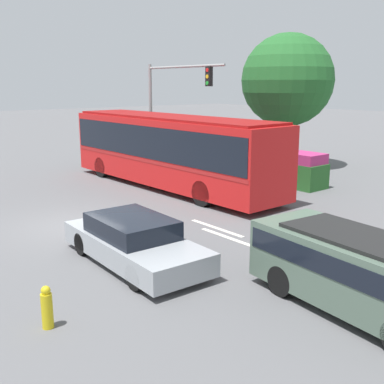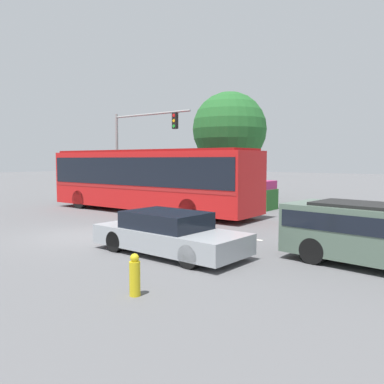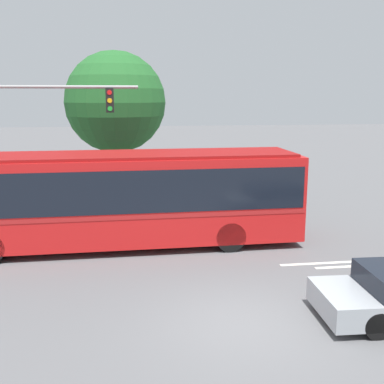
% 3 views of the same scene
% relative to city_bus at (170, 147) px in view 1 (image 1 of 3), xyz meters
% --- Properties ---
extents(ground_plane, '(140.00, 140.00, 0.00)m').
position_rel_city_bus_xyz_m(ground_plane, '(2.76, -5.99, -1.82)').
color(ground_plane, '#5B5B5E').
extents(city_bus, '(12.17, 2.80, 3.20)m').
position_rel_city_bus_xyz_m(city_bus, '(0.00, 0.00, 0.00)').
color(city_bus, red).
rests_on(city_bus, ground).
extents(sedan_foreground, '(4.75, 2.02, 1.22)m').
position_rel_city_bus_xyz_m(sedan_foreground, '(6.82, -6.26, -1.24)').
color(sedan_foreground, '#9EA3A8').
rests_on(sedan_foreground, ground).
extents(suv_left_lane, '(4.96, 2.34, 1.60)m').
position_rel_city_bus_xyz_m(suv_left_lane, '(12.05, -4.14, -0.89)').
color(suv_left_lane, '#516656').
rests_on(suv_left_lane, ground).
extents(traffic_light_pole, '(6.07, 0.24, 5.61)m').
position_rel_city_bus_xyz_m(traffic_light_pole, '(-3.60, 2.65, 2.05)').
color(traffic_light_pole, gray).
rests_on(traffic_light_pole, ground).
extents(flowering_hedge, '(7.23, 1.37, 1.57)m').
position_rel_city_bus_xyz_m(flowering_hedge, '(1.19, 4.56, -1.05)').
color(flowering_hedge, '#286028').
rests_on(flowering_hedge, ground).
extents(street_tree_left, '(5.02, 5.02, 7.27)m').
position_rel_city_bus_xyz_m(street_tree_left, '(-0.34, 8.33, 2.93)').
color(street_tree_left, brown).
rests_on(street_tree_left, ground).
extents(fire_hydrant, '(0.22, 0.22, 0.86)m').
position_rel_city_bus_xyz_m(fire_hydrant, '(8.63, -9.37, -1.41)').
color(fire_hydrant, gold).
rests_on(fire_hydrant, ground).
extents(lane_stripe_near, '(2.40, 0.16, 0.01)m').
position_rel_city_bus_xyz_m(lane_stripe_near, '(6.93, -2.96, -1.82)').
color(lane_stripe_near, silver).
rests_on(lane_stripe_near, ground).
extents(lane_stripe_mid, '(2.40, 0.16, 0.01)m').
position_rel_city_bus_xyz_m(lane_stripe_mid, '(5.96, -2.58, -1.82)').
color(lane_stripe_mid, silver).
rests_on(lane_stripe_mid, ground).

